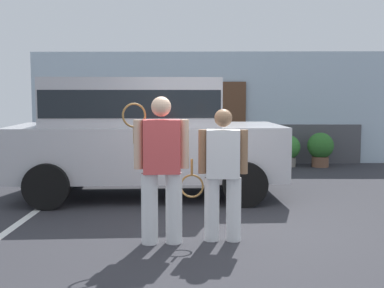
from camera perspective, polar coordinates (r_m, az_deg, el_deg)
name	(u,v)px	position (r m, az deg, el deg)	size (l,w,h in m)	color
ground_plane	(219,236)	(6.41, 3.13, -10.47)	(40.00, 40.00, 0.00)	#2D2D33
parking_stripe_0	(40,208)	(8.25, -16.94, -7.02)	(0.12, 4.40, 0.01)	silver
house_frontage	(210,111)	(13.10, 2.05, 3.79)	(9.26, 0.40, 2.87)	silver
parked_suv	(142,131)	(8.76, -5.73, 1.49)	(4.73, 2.44, 2.05)	#B7B7BC
tennis_player_man	(161,167)	(5.94, -3.53, -2.69)	(0.79, 0.32, 1.76)	white
tennis_player_woman	(222,173)	(6.07, 3.48, -3.35)	(0.86, 0.26, 1.61)	white
potted_plant_by_porch	(288,149)	(12.58, 10.90, -0.58)	(0.59, 0.59, 0.78)	gray
potted_plant_secondary	(320,148)	(12.69, 14.42, -0.43)	(0.64, 0.64, 0.85)	brown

